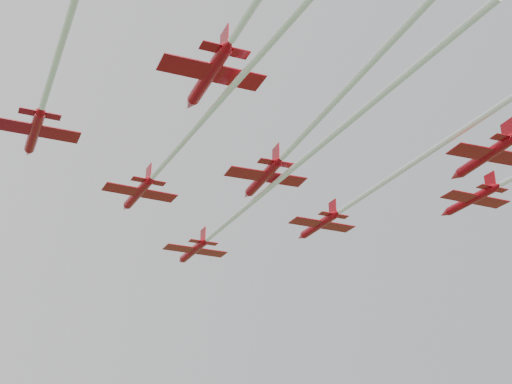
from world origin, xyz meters
TOP-DOWN VIEW (x-y plane):
  - jet_lead at (3.77, -4.42)m, footprint 18.51×60.01m
  - jet_row2_left at (-7.25, -7.33)m, footprint 15.20×52.13m
  - jet_row2_right at (14.57, -14.73)m, footprint 17.80×54.50m
  - jet_row3_left at (-23.15, -13.18)m, footprint 16.71×48.18m
  - jet_row3_mid at (-3.01, -22.34)m, footprint 18.98×48.63m

SIDE VIEW (x-z plane):
  - jet_lead at x=3.77m, z-range 50.67..53.10m
  - jet_row3_mid at x=-3.01m, z-range 51.20..53.66m
  - jet_row2_right at x=14.57m, z-range 52.95..55.46m
  - jet_row3_left at x=-23.15m, z-range 53.10..55.56m
  - jet_row2_left at x=-7.25m, z-range 53.30..55.81m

